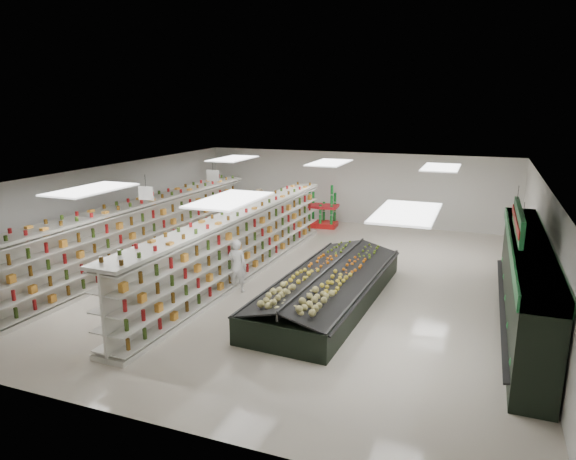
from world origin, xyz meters
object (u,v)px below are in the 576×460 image
at_px(produce_island, 329,286).
at_px(soda_endcap, 322,208).
at_px(gondola_left, 143,236).
at_px(shopper_main, 237,266).
at_px(shopper_background, 260,211).
at_px(gondola_center, 240,247).

height_order(produce_island, soda_endcap, soda_endcap).
relative_size(gondola_left, shopper_main, 8.03).
xyz_separation_m(produce_island, soda_endcap, (-2.79, 8.36, 0.39)).
height_order(gondola_left, soda_endcap, gondola_left).
distance_m(produce_island, shopper_main, 2.72).
bearing_deg(shopper_background, gondola_left, 172.98).
relative_size(gondola_left, soda_endcap, 7.15).
relative_size(produce_island, soda_endcap, 3.92).
distance_m(gondola_left, shopper_background, 5.73).
distance_m(soda_endcap, shopper_background, 2.85).
height_order(soda_endcap, shopper_background, shopper_background).
height_order(gondola_left, produce_island, gondola_left).
distance_m(shopper_main, shopper_background, 6.97).
bearing_deg(gondola_center, soda_endcap, 88.25).
bearing_deg(gondola_center, shopper_main, -65.67).
bearing_deg(soda_endcap, produce_island, -71.55).
xyz_separation_m(gondola_center, produce_island, (3.20, -1.02, -0.50)).
distance_m(gondola_center, soda_endcap, 7.35).
bearing_deg(gondola_center, produce_island, -16.29).
xyz_separation_m(gondola_left, soda_endcap, (4.02, 7.32, -0.15)).
height_order(shopper_main, shopper_background, shopper_background).
bearing_deg(shopper_main, gondola_center, -75.23).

